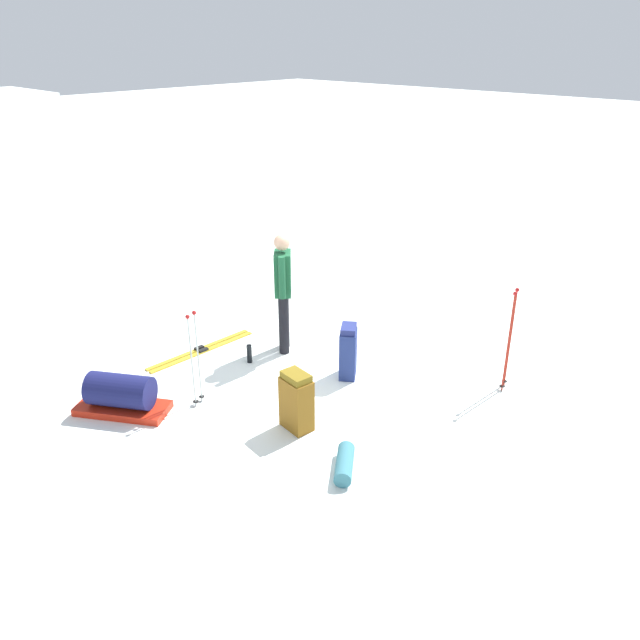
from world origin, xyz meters
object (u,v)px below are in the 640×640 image
(sleeping_mat_rolled, at_px, (345,464))
(ski_poles_planted_far, at_px, (194,354))
(backpack_bright, at_px, (296,401))
(gear_sled, at_px, (121,395))
(ski_poles_planted_near, at_px, (510,335))
(thermos_bottle, at_px, (249,354))
(backpack_large_dark, at_px, (348,352))
(ski_pair_near, at_px, (201,350))
(skier_standing, at_px, (283,287))

(sleeping_mat_rolled, bearing_deg, ski_poles_planted_far, 95.94)
(backpack_bright, bearing_deg, gear_sled, 123.83)
(ski_poles_planted_near, height_order, thermos_bottle, ski_poles_planted_near)
(ski_poles_planted_near, bearing_deg, backpack_large_dark, 124.03)
(backpack_large_dark, bearing_deg, sleeping_mat_rolled, -140.40)
(ski_pair_near, distance_m, ski_poles_planted_near, 4.20)
(backpack_bright, xyz_separation_m, thermos_bottle, (0.67, 1.57, -0.22))
(skier_standing, height_order, ski_poles_planted_near, skier_standing)
(ski_pair_near, relative_size, thermos_bottle, 6.62)
(ski_poles_planted_far, distance_m, thermos_bottle, 1.29)
(thermos_bottle, bearing_deg, ski_pair_near, 108.26)
(ski_pair_near, distance_m, sleeping_mat_rolled, 3.30)
(backpack_large_dark, distance_m, ski_poles_planted_near, 2.02)
(ski_poles_planted_far, bearing_deg, thermos_bottle, 16.72)
(gear_sled, bearing_deg, ski_poles_planted_near, -40.43)
(ski_pair_near, bearing_deg, ski_poles_planted_far, -128.52)
(skier_standing, distance_m, ski_poles_planted_far, 1.75)
(backpack_large_dark, xyz_separation_m, gear_sled, (-2.47, 1.41, -0.13))
(skier_standing, xyz_separation_m, ski_poles_planted_far, (-1.71, -0.26, -0.28))
(thermos_bottle, bearing_deg, backpack_large_dark, -62.81)
(skier_standing, distance_m, gear_sled, 2.56)
(gear_sled, relative_size, sleeping_mat_rolled, 2.11)
(backpack_bright, height_order, gear_sled, backpack_bright)
(backpack_large_dark, bearing_deg, ski_pair_near, 113.93)
(backpack_large_dark, height_order, gear_sled, backpack_large_dark)
(thermos_bottle, bearing_deg, ski_poles_planted_near, -58.77)
(backpack_large_dark, xyz_separation_m, ski_poles_planted_far, (-1.74, 0.89, 0.32))
(ski_pair_near, distance_m, thermos_bottle, 0.80)
(backpack_bright, distance_m, thermos_bottle, 1.72)
(backpack_large_dark, distance_m, gear_sled, 2.85)
(gear_sled, height_order, thermos_bottle, gear_sled)
(ski_pair_near, height_order, ski_poles_planted_far, ski_poles_planted_far)
(backpack_bright, distance_m, ski_poles_planted_far, 1.36)
(backpack_large_dark, bearing_deg, thermos_bottle, 117.19)
(skier_standing, relative_size, ski_pair_near, 0.99)
(ski_poles_planted_near, bearing_deg, sleeping_mat_rolled, 171.60)
(backpack_large_dark, xyz_separation_m, sleeping_mat_rolled, (-1.52, -1.26, -0.27))
(ski_poles_planted_far, height_order, sleeping_mat_rolled, ski_poles_planted_far)
(ski_pair_near, xyz_separation_m, sleeping_mat_rolled, (-0.64, -3.24, 0.08))
(backpack_bright, xyz_separation_m, ski_poles_planted_far, (-0.45, 1.24, 0.33))
(backpack_bright, bearing_deg, backpack_large_dark, 14.92)
(sleeping_mat_rolled, bearing_deg, backpack_large_dark, 39.60)
(skier_standing, distance_m, thermos_bottle, 1.02)
(gear_sled, height_order, sleeping_mat_rolled, gear_sled)
(thermos_bottle, bearing_deg, gear_sled, 174.44)
(ski_poles_planted_far, bearing_deg, backpack_large_dark, -27.08)
(ski_pair_near, height_order, thermos_bottle, thermos_bottle)
(backpack_large_dark, relative_size, ski_poles_planted_far, 0.60)
(skier_standing, bearing_deg, ski_poles_planted_near, -67.74)
(ski_poles_planted_far, bearing_deg, sleeping_mat_rolled, -84.06)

